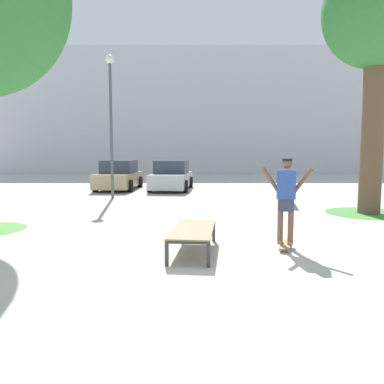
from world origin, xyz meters
The scene contains 11 objects.
ground_plane centered at (0.00, 0.00, 0.00)m, with size 120.00×120.00×0.00m, color #B2AA9E.
building_facade centered at (2.14, 29.05, 5.64)m, with size 40.06×4.00×11.28m, color silver.
skate_box centered at (0.50, -0.01, 0.41)m, with size 0.96×1.97×0.46m.
skateboard centered at (2.32, 0.26, 0.08)m, with size 0.41×0.82×0.09m.
skater centered at (2.32, 0.27, 1.07)m, with size 0.98×0.38×1.69m.
tree_near_right centered at (6.02, 4.63, 5.93)m, with size 3.27×3.27×7.85m.
grass_patch_near_right centered at (6.02, 4.63, 0.00)m, with size 2.60×2.60×0.01m, color #47893D.
car_tan centered at (-3.30, 12.44, 0.69)m, with size 2.07×4.28×1.50m.
car_silver centered at (-0.57, 12.15, 0.69)m, with size 2.20×4.33×1.50m.
park_bench centered at (3.89, 6.83, 0.45)m, with size 0.88×2.44×0.83m.
light_post centered at (-2.84, 8.61, 3.83)m, with size 0.36×0.36×5.83m.
Camera 1 is at (0.48, -7.05, 1.89)m, focal length 35.29 mm.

